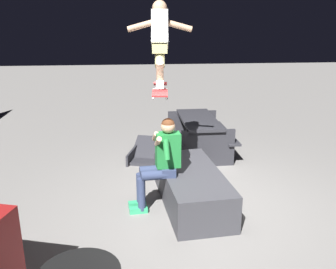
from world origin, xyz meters
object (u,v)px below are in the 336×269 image
skater_airborne (160,39)px  ledge_box_main (191,187)px  picnic_table_back (198,130)px  person_sitting_on_ledge (160,159)px  skateboard (160,90)px  kicker_ramp (155,155)px

skater_airborne → ledge_box_main: bearing=-110.1°
skater_airborne → picnic_table_back: skater_airborne is taller
ledge_box_main → person_sitting_on_ledge: person_sitting_on_ledge is taller
person_sitting_on_ledge → skater_airborne: skater_airborne is taller
skateboard → kicker_ramp: 2.48m
skater_airborne → picnic_table_back: size_ratio=0.66×
skater_airborne → picnic_table_back: (2.05, -0.97, -1.91)m
kicker_ramp → picnic_table_back: bearing=-74.4°
kicker_ramp → person_sitting_on_ledge: bearing=178.2°
person_sitting_on_ledge → skateboard: skateboard is taller
person_sitting_on_ledge → skateboard: (0.18, -0.02, 0.95)m
skater_airborne → skateboard: bearing=174.8°
kicker_ramp → skater_airborne: bearing=178.7°
person_sitting_on_ledge → skateboard: bearing=-5.3°
picnic_table_back → person_sitting_on_ledge: bearing=156.7°
skateboard → picnic_table_back: (2.11, -0.97, -1.22)m
skater_airborne → kicker_ramp: size_ratio=0.95×
ledge_box_main → person_sitting_on_ledge: 0.69m
ledge_box_main → picnic_table_back: (2.22, -0.52, 0.24)m
ledge_box_main → skateboard: 1.53m
ledge_box_main → person_sitting_on_ledge: (-0.08, 0.47, 0.50)m
skater_airborne → kicker_ramp: bearing=-1.3°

